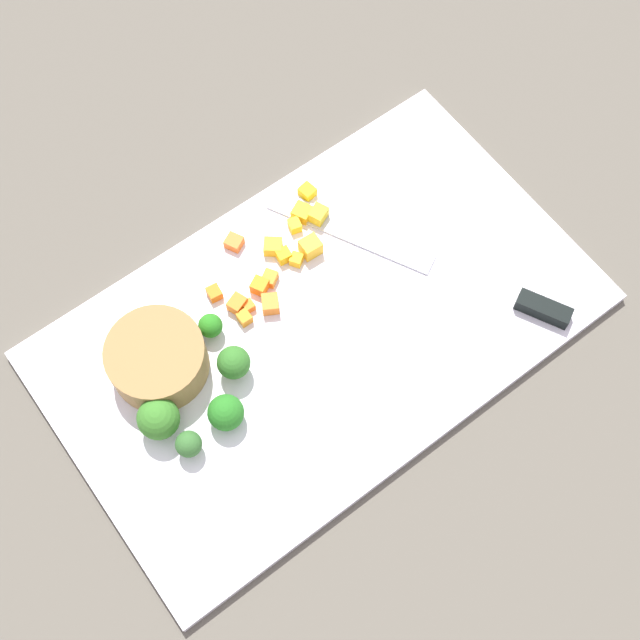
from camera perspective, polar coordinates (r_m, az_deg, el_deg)
The scene contains 25 objects.
ground_plane at distance 0.90m, azimuth 0.00°, elevation -0.55°, with size 4.00×4.00×0.00m, color #5A554A.
cutting_board at distance 0.90m, azimuth 0.00°, elevation -0.41°, with size 0.56×0.33×0.01m, color white.
prep_bowl at distance 0.87m, azimuth -10.75°, elevation -2.55°, with size 0.10×0.10×0.04m, color olive.
chef_knife at distance 0.92m, azimuth 8.93°, elevation 3.09°, with size 0.18×0.32×0.02m.
carrot_dice_0 at distance 0.90m, azimuth -4.77°, elevation 0.93°, with size 0.01×0.01×0.01m, color orange.
carrot_dice_1 at distance 0.91m, azimuth -3.36°, elevation 2.78°, with size 0.02×0.01×0.01m, color orange.
carrot_dice_2 at distance 0.90m, azimuth -4.02°, elevation 2.26°, with size 0.02×0.02×0.01m, color orange.
carrot_dice_3 at distance 0.93m, azimuth -5.72°, elevation 5.15°, with size 0.02×0.02×0.01m, color orange.
carrot_dice_4 at distance 0.89m, azimuth -3.32°, elevation 1.08°, with size 0.02×0.02×0.02m, color orange.
carrot_dice_5 at distance 0.91m, azimuth -7.02°, elevation 1.78°, with size 0.01×0.01×0.01m, color orange.
carrot_dice_6 at distance 0.90m, azimuth -5.52°, elevation 1.06°, with size 0.02×0.02×0.01m, color orange.
carrot_dice_7 at distance 0.89m, azimuth -5.04°, elevation 0.15°, with size 0.01×0.01×0.01m, color orange.
pepper_dice_0 at distance 0.94m, azimuth -1.68°, elevation 6.30°, with size 0.01×0.01×0.01m, color yellow.
pepper_dice_1 at distance 0.92m, azimuth -1.58°, elevation 4.03°, with size 0.01×0.01×0.01m, color yellow.
pepper_dice_2 at distance 0.92m, azimuth -0.63°, elevation 4.87°, with size 0.02×0.02×0.02m, color yellow.
pepper_dice_3 at distance 0.92m, azimuth -2.43°, elevation 4.30°, with size 0.01×0.01×0.01m, color yellow.
pepper_dice_4 at distance 0.96m, azimuth -0.85°, elevation 8.51°, with size 0.02×0.02×0.01m, color yellow.
pepper_dice_5 at distance 0.94m, azimuth -1.20°, elevation 7.14°, with size 0.02×0.02×0.01m, color yellow.
pepper_dice_6 at distance 0.92m, azimuth -3.14°, elevation 4.88°, with size 0.02×0.02×0.01m, color yellow.
pepper_dice_7 at distance 0.94m, azimuth -0.11°, elevation 6.98°, with size 0.02×0.02×0.02m, color yellow.
broccoli_floret_0 at distance 0.84m, azimuth -6.27°, elevation -6.14°, with size 0.04×0.04×0.04m.
broccoli_floret_1 at distance 0.85m, azimuth -10.67°, elevation -6.45°, with size 0.04×0.04×0.05m.
broccoli_floret_2 at distance 0.88m, azimuth -7.28°, elevation -0.39°, with size 0.03×0.03×0.03m.
broccoli_floret_3 at distance 0.85m, azimuth -5.75°, elevation -2.84°, with size 0.03×0.03×0.04m.
broccoli_floret_4 at distance 0.84m, azimuth -8.71°, elevation -8.15°, with size 0.03×0.03×0.03m.
Camera 1 is at (0.21, 0.28, 0.83)m, focal length 48.21 mm.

